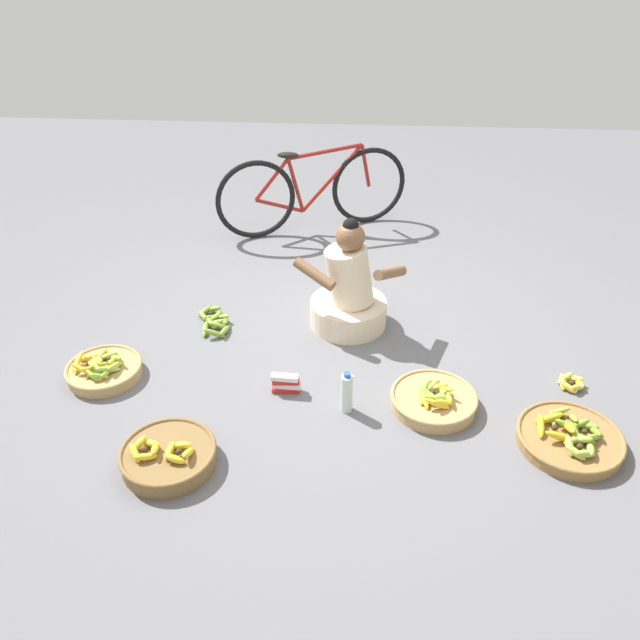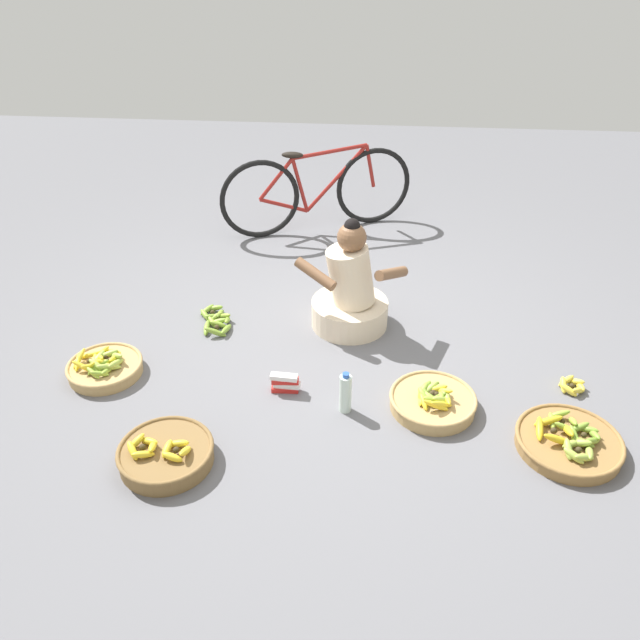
% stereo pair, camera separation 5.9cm
% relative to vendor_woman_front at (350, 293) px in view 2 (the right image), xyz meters
% --- Properties ---
extents(ground_plane, '(10.00, 10.00, 0.00)m').
position_rel_vendor_woman_front_xyz_m(ground_plane, '(-0.16, -0.30, -0.25)').
color(ground_plane, slate).
extents(vendor_woman_front, '(0.75, 0.52, 0.79)m').
position_rel_vendor_woman_front_xyz_m(vendor_woman_front, '(0.00, 0.00, 0.00)').
color(vendor_woman_front, beige).
rests_on(vendor_woman_front, ground).
extents(bicycle_leaning, '(1.59, 0.68, 0.73)m').
position_rel_vendor_woman_front_xyz_m(bicycle_leaning, '(-0.35, 1.50, 0.11)').
color(bicycle_leaning, black).
rests_on(bicycle_leaning, ground).
extents(banana_basket_back_center, '(0.50, 0.50, 0.16)m').
position_rel_vendor_woman_front_xyz_m(banana_basket_back_center, '(0.52, -0.83, -0.20)').
color(banana_basket_back_center, tan).
rests_on(banana_basket_back_center, ground).
extents(banana_basket_back_right, '(0.50, 0.50, 0.16)m').
position_rel_vendor_woman_front_xyz_m(banana_basket_back_right, '(-0.88, -1.38, -0.19)').
color(banana_basket_back_right, brown).
rests_on(banana_basket_back_right, ground).
extents(banana_basket_mid_right, '(0.46, 0.46, 0.15)m').
position_rel_vendor_woman_front_xyz_m(banana_basket_mid_right, '(-1.47, -0.68, -0.20)').
color(banana_basket_mid_right, tan).
rests_on(banana_basket_mid_right, ground).
extents(banana_basket_back_left, '(0.56, 0.56, 0.15)m').
position_rel_vendor_woman_front_xyz_m(banana_basket_back_left, '(1.22, -1.09, -0.20)').
color(banana_basket_back_left, olive).
rests_on(banana_basket_back_left, ground).
extents(loose_bananas_front_center, '(0.27, 0.37, 0.10)m').
position_rel_vendor_woman_front_xyz_m(loose_bananas_front_center, '(-0.92, -0.07, -0.22)').
color(loose_bananas_front_center, olive).
rests_on(loose_bananas_front_center, ground).
extents(loose_bananas_front_left, '(0.17, 0.18, 0.08)m').
position_rel_vendor_woman_front_xyz_m(loose_bananas_front_left, '(1.36, -0.59, -0.22)').
color(loose_bananas_front_left, yellow).
rests_on(loose_bananas_front_left, ground).
extents(water_bottle, '(0.07, 0.07, 0.26)m').
position_rel_vendor_woman_front_xyz_m(water_bottle, '(0.02, -0.89, -0.13)').
color(water_bottle, silver).
rests_on(water_bottle, ground).
extents(packet_carton_stack, '(0.18, 0.07, 0.12)m').
position_rel_vendor_woman_front_xyz_m(packet_carton_stack, '(-0.34, -0.75, -0.19)').
color(packet_carton_stack, red).
rests_on(packet_carton_stack, ground).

